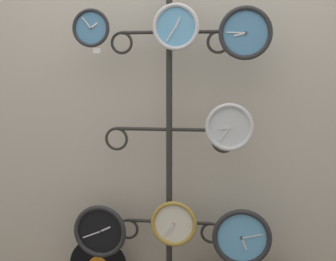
% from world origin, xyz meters
% --- Properties ---
extents(shop_wall, '(4.40, 0.04, 2.80)m').
position_xyz_m(shop_wall, '(0.00, 0.57, 1.40)').
color(shop_wall, '#BCB2A3').
rests_on(shop_wall, ground_plane).
extents(display_stand, '(0.75, 0.37, 1.88)m').
position_xyz_m(display_stand, '(0.00, 0.41, 0.65)').
color(display_stand, '#282623').
rests_on(display_stand, ground_plane).
extents(clock_top_left, '(0.21, 0.04, 0.21)m').
position_xyz_m(clock_top_left, '(-0.41, 0.31, 1.62)').
color(clock_top_left, '#4C84B2').
extents(clock_top_center, '(0.25, 0.04, 0.25)m').
position_xyz_m(clock_top_center, '(0.05, 0.32, 1.62)').
color(clock_top_center, '#60A8DB').
extents(clock_top_right, '(0.28, 0.04, 0.28)m').
position_xyz_m(clock_top_right, '(0.41, 0.33, 1.59)').
color(clock_top_right, '#4C84B2').
extents(clock_middle_right, '(0.26, 0.04, 0.26)m').
position_xyz_m(clock_middle_right, '(0.34, 0.30, 1.10)').
color(clock_middle_right, silver).
extents(clock_bottom_left, '(0.31, 0.04, 0.31)m').
position_xyz_m(clock_bottom_left, '(-0.38, 0.31, 0.48)').
color(clock_bottom_left, black).
extents(clock_bottom_center, '(0.26, 0.04, 0.26)m').
position_xyz_m(clock_bottom_center, '(0.04, 0.29, 0.55)').
color(clock_bottom_center, silver).
extents(clock_bottom_right, '(0.32, 0.04, 0.32)m').
position_xyz_m(clock_bottom_right, '(0.42, 0.30, 0.49)').
color(clock_bottom_right, '#60A8DB').
extents(price_tag_upper, '(0.04, 0.00, 0.03)m').
position_xyz_m(price_tag_upper, '(-0.39, 0.31, 1.50)').
color(price_tag_upper, white).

